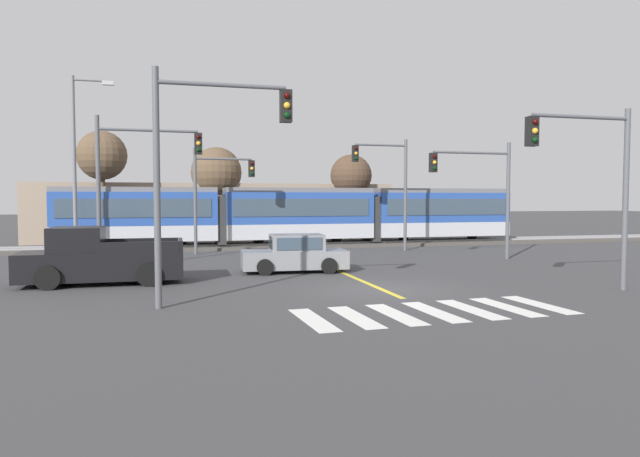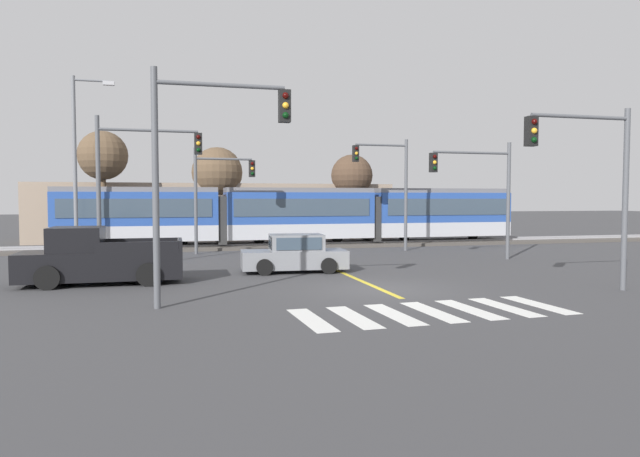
% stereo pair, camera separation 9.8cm
% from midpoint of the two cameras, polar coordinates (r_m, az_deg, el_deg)
% --- Properties ---
extents(ground_plane, '(200.00, 200.00, 0.00)m').
position_cam_midpoint_polar(ground_plane, '(18.74, 6.05, -6.08)').
color(ground_plane, '#3D3D3F').
extents(track_bed, '(120.00, 4.00, 0.18)m').
position_cam_midpoint_polar(track_bed, '(35.09, -3.91, -1.68)').
color(track_bed, '#4C4742').
rests_on(track_bed, ground).
extents(rail_near, '(120.00, 0.08, 0.10)m').
position_cam_midpoint_polar(rail_near, '(34.38, -3.68, -1.55)').
color(rail_near, '#939399').
rests_on(rail_near, track_bed).
extents(rail_far, '(120.00, 0.08, 0.10)m').
position_cam_midpoint_polar(rail_far, '(35.79, -4.13, -1.37)').
color(rail_far, '#939399').
rests_on(rail_far, track_bed).
extents(light_rail_tram, '(28.00, 2.64, 3.43)m').
position_cam_midpoint_polar(light_rail_tram, '(35.19, -2.28, 1.52)').
color(light_rail_tram, '#B7BAC1').
rests_on(light_rail_tram, track_bed).
extents(crosswalk_stripe_0, '(0.69, 2.82, 0.01)m').
position_cam_midpoint_polar(crosswalk_stripe_0, '(14.07, -0.89, -9.11)').
color(crosswalk_stripe_0, silver).
rests_on(crosswalk_stripe_0, ground).
extents(crosswalk_stripe_1, '(0.69, 2.82, 0.01)m').
position_cam_midpoint_polar(crosswalk_stripe_1, '(14.41, 3.35, -8.81)').
color(crosswalk_stripe_1, silver).
rests_on(crosswalk_stripe_1, ground).
extents(crosswalk_stripe_2, '(0.69, 2.82, 0.01)m').
position_cam_midpoint_polar(crosswalk_stripe_2, '(14.84, 7.37, -8.50)').
color(crosswalk_stripe_2, silver).
rests_on(crosswalk_stripe_2, ground).
extents(crosswalk_stripe_3, '(0.69, 2.82, 0.01)m').
position_cam_midpoint_polar(crosswalk_stripe_3, '(15.32, 11.14, -8.16)').
color(crosswalk_stripe_3, silver).
rests_on(crosswalk_stripe_3, ground).
extents(crosswalk_stripe_4, '(0.69, 2.82, 0.01)m').
position_cam_midpoint_polar(crosswalk_stripe_4, '(15.87, 14.66, -7.81)').
color(crosswalk_stripe_4, silver).
rests_on(crosswalk_stripe_4, ground).
extents(crosswalk_stripe_5, '(0.69, 2.82, 0.01)m').
position_cam_midpoint_polar(crosswalk_stripe_5, '(16.48, 17.92, -7.46)').
color(crosswalk_stripe_5, silver).
rests_on(crosswalk_stripe_5, ground).
extents(crosswalk_stripe_6, '(0.69, 2.82, 0.01)m').
position_cam_midpoint_polar(crosswalk_stripe_6, '(17.13, 20.94, -7.12)').
color(crosswalk_stripe_6, silver).
rests_on(crosswalk_stripe_6, ground).
extents(lane_centre_line, '(0.20, 16.83, 0.01)m').
position_cam_midpoint_polar(lane_centre_line, '(25.00, 0.62, -3.78)').
color(lane_centre_line, gold).
rests_on(lane_centre_line, ground).
extents(sedan_crossing, '(4.30, 2.13, 1.52)m').
position_cam_midpoint_polar(sedan_crossing, '(22.98, -2.68, -2.63)').
color(sedan_crossing, gray).
rests_on(sedan_crossing, ground).
extents(pickup_truck, '(5.40, 2.24, 1.98)m').
position_cam_midpoint_polar(pickup_truck, '(21.16, -21.40, -2.93)').
color(pickup_truck, black).
rests_on(pickup_truck, ground).
extents(traffic_light_far_right, '(3.25, 0.38, 6.29)m').
position_cam_midpoint_polar(traffic_light_far_right, '(32.29, 6.77, 5.10)').
color(traffic_light_far_right, '#515459').
rests_on(traffic_light_far_right, ground).
extents(traffic_light_near_left, '(3.75, 0.38, 6.43)m').
position_cam_midpoint_polar(traffic_light_near_left, '(15.86, -11.81, 7.63)').
color(traffic_light_near_left, '#515459').
rests_on(traffic_light_near_left, ground).
extents(traffic_light_far_left, '(3.25, 0.38, 5.64)m').
position_cam_midpoint_polar(traffic_light_far_left, '(30.98, -10.42, 4.25)').
color(traffic_light_far_left, '#515459').
rests_on(traffic_light_far_left, ground).
extents(traffic_light_near_right, '(3.75, 0.38, 5.82)m').
position_cam_midpoint_polar(traffic_light_near_right, '(19.93, 25.50, 5.44)').
color(traffic_light_near_right, '#515459').
rests_on(traffic_light_near_right, ground).
extents(traffic_light_mid_right, '(4.25, 0.38, 5.67)m').
position_cam_midpoint_polar(traffic_light_mid_right, '(28.45, 15.69, 4.49)').
color(traffic_light_mid_right, '#515459').
rests_on(traffic_light_mid_right, ground).
extents(traffic_light_mid_left, '(4.25, 0.38, 6.32)m').
position_cam_midpoint_polar(traffic_light_mid_left, '(24.81, -18.18, 5.63)').
color(traffic_light_mid_left, '#515459').
rests_on(traffic_light_mid_left, ground).
extents(street_lamp_west, '(2.10, 0.28, 9.22)m').
position_cam_midpoint_polar(street_lamp_west, '(31.98, -23.15, 6.76)').
color(street_lamp_west, slate).
rests_on(street_lamp_west, ground).
extents(bare_tree_far_west, '(3.04, 3.04, 7.17)m').
position_cam_midpoint_polar(bare_tree_far_west, '(38.18, -21.05, 6.76)').
color(bare_tree_far_west, brown).
rests_on(bare_tree_far_west, ground).
extents(bare_tree_west, '(3.50, 3.50, 6.52)m').
position_cam_midpoint_polar(bare_tree_west, '(40.36, -10.39, 5.50)').
color(bare_tree_west, brown).
rests_on(bare_tree_west, ground).
extents(bare_tree_east, '(3.00, 3.00, 6.14)m').
position_cam_midpoint_polar(bare_tree_east, '(41.46, 3.06, 5.27)').
color(bare_tree_east, brown).
rests_on(bare_tree_east, ground).
extents(building_backdrop_far, '(25.13, 6.00, 4.02)m').
position_cam_midpoint_polar(building_backdrop_far, '(42.57, -10.39, 1.68)').
color(building_backdrop_far, gray).
rests_on(building_backdrop_far, ground).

